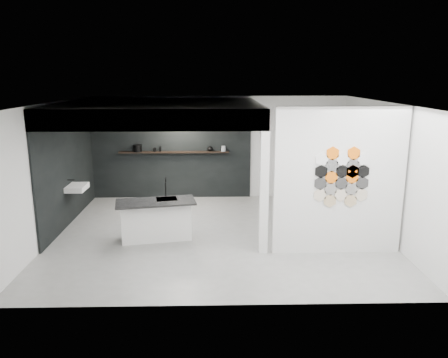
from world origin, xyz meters
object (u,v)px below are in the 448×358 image
Objects in this scene: wall_basin at (77,188)px; stockpot at (138,148)px; partition_panel at (339,181)px; utensil_cup at (155,150)px; kettle at (210,149)px; glass_bowl at (223,150)px; kitchen_island at (156,219)px; bottle_dark at (160,149)px; glass_vase at (223,149)px.

wall_basin is 2.59× the size of stockpot.
partition_panel is 28.11× the size of utensil_cup.
kettle reaches higher than glass_bowl.
stockpot is at bearing 180.00° from glass_bowl.
kitchen_island is 3.58m from glass_bowl.
partition_panel is 1.65× the size of kitchen_island.
bottle_dark is 0.15m from utensil_cup.
glass_bowl is 0.85× the size of glass_vase.
kitchen_island is at bearing -82.74° from utensil_cup.
utensil_cup is (-1.87, 0.00, -0.02)m from glass_vase.
glass_vase is 1.49× the size of utensil_cup.
kitchen_island is 10.75× the size of kettle.
glass_vase reaches higher than utensil_cup.
kettle is at bearing 34.34° from wall_basin.
utensil_cup is at bearing 180.00° from glass_bowl.
utensil_cup is at bearing 156.74° from kettle.
kitchen_island is 3.45m from kettle.
kitchen_island is at bearing -85.45° from bottle_dark.
glass_bowl is at bearing 0.00° from stockpot.
partition_panel is 22.23× the size of glass_bowl.
glass_vase reaches higher than wall_basin.
glass_vase is (1.47, 3.12, 0.96)m from kitchen_island.
stockpot reaches higher than glass_vase.
glass_bowl is (2.34, 0.00, -0.05)m from stockpot.
kitchen_island is at bearing -74.56° from stockpot.
wall_basin is 4.01m from glass_vase.
kitchen_island is at bearing -28.90° from wall_basin.
kettle reaches higher than utensil_cup.
glass_bowl is at bearing -23.26° from kettle.
partition_panel reaches higher than stockpot.
stockpot is (-4.41, 3.87, 0.01)m from partition_panel.
stockpot is 2.34m from glass_bowl.
utensil_cup is at bearing 53.66° from wall_basin.
partition_panel reaches higher than glass_vase.
wall_basin is at bearing -148.65° from glass_bowl.
bottle_dark is (-1.72, 0.00, 0.03)m from glass_bowl.
glass_vase is at bearing 54.12° from kitchen_island.
wall_basin is 0.35× the size of kitchen_island.
kitchen_island is 13.50× the size of glass_bowl.
utensil_cup is (-1.50, 0.00, -0.02)m from kettle.
kettle is at bearing 0.00° from stockpot.
bottle_dark is at bearing 0.00° from stockpot.
stockpot is 1.97m from kettle.
kettle is (-2.44, 3.87, -0.01)m from partition_panel.
glass_vase reaches higher than kitchen_island.
utensil_cup is at bearing 86.63° from kitchen_island.
stockpot is 2.32× the size of utensil_cup.
stockpot is 1.84× the size of glass_bowl.
wall_basin is 3.70m from kettle.
bottle_dark is at bearing 180.00° from glass_vase.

